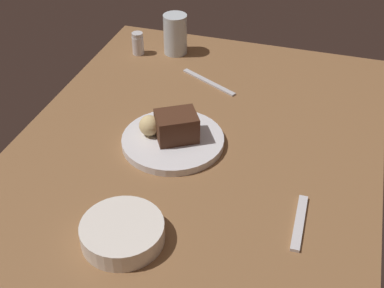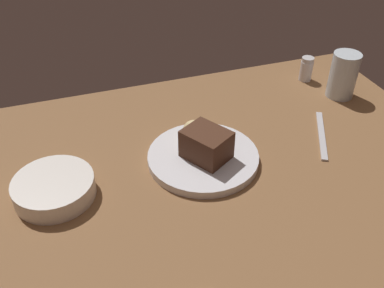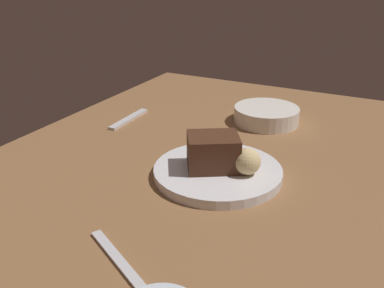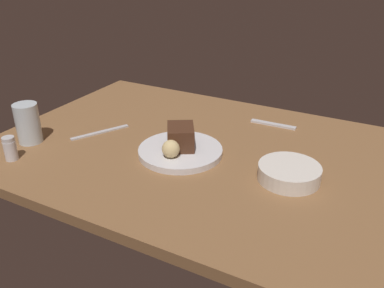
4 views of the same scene
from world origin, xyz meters
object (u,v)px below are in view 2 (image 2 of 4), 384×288
at_px(chocolate_cake_slice, 206,144).
at_px(side_bowl, 54,188).
at_px(salt_shaker, 306,69).
at_px(butter_knife, 322,135).
at_px(dessert_plate, 203,157).
at_px(water_glass, 343,75).
at_px(bread_roll, 194,131).

height_order(chocolate_cake_slice, side_bowl, chocolate_cake_slice).
relative_size(chocolate_cake_slice, salt_shaker, 1.36).
xyz_separation_m(chocolate_cake_slice, butter_knife, (-0.29, -0.00, -0.05)).
bearing_deg(salt_shaker, dessert_plate, 31.89).
relative_size(chocolate_cake_slice, butter_knife, 0.49).
bearing_deg(side_bowl, water_glass, -168.74).
height_order(chocolate_cake_slice, bread_roll, chocolate_cake_slice).
xyz_separation_m(bread_roll, water_glass, (-0.44, -0.09, 0.02)).
distance_m(chocolate_cake_slice, butter_knife, 0.29).
xyz_separation_m(water_glass, butter_knife, (0.14, 0.15, -0.06)).
relative_size(dessert_plate, bread_roll, 4.90).
bearing_deg(chocolate_cake_slice, dessert_plate, -68.35).
bearing_deg(bread_roll, side_bowl, 11.61).
xyz_separation_m(dessert_plate, water_glass, (-0.44, -0.14, 0.05)).
relative_size(bread_roll, water_glass, 0.41).
bearing_deg(water_glass, butter_knife, 45.10).
distance_m(chocolate_cake_slice, salt_shaker, 0.47).
bearing_deg(butter_knife, water_glass, -16.49).
bearing_deg(bread_roll, chocolate_cake_slice, 95.26).
height_order(salt_shaker, butter_knife, salt_shaker).
relative_size(salt_shaker, butter_knife, 0.36).
relative_size(chocolate_cake_slice, bread_roll, 1.90).
relative_size(dessert_plate, side_bowl, 1.51).
height_order(side_bowl, butter_knife, side_bowl).
height_order(chocolate_cake_slice, water_glass, water_glass).
xyz_separation_m(chocolate_cake_slice, salt_shaker, (-0.39, -0.26, -0.02)).
height_order(salt_shaker, side_bowl, salt_shaker).
bearing_deg(dessert_plate, side_bowl, 1.40).
bearing_deg(chocolate_cake_slice, butter_knife, -179.02).
bearing_deg(butter_knife, side_bowl, 118.77).
height_order(dessert_plate, side_bowl, side_bowl).
distance_m(chocolate_cake_slice, bread_roll, 0.07).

